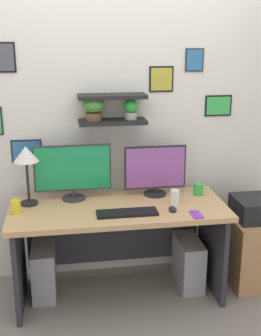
{
  "coord_description": "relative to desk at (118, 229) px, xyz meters",
  "views": [
    {
      "loc": [
        -0.39,
        -3.07,
        2.0
      ],
      "look_at": [
        0.1,
        0.05,
        1.03
      ],
      "focal_mm": 47.41,
      "sensor_mm": 36.0,
      "label": 1
    }
  ],
  "objects": [
    {
      "name": "desk_lamp",
      "position": [
        -0.66,
        0.1,
        0.57
      ],
      "size": [
        0.19,
        0.19,
        0.45
      ],
      "color": "black",
      "rests_on": "desk"
    },
    {
      "name": "ground_plane",
      "position": [
        0.0,
        -0.05,
        -0.54
      ],
      "size": [
        8.0,
        8.0,
        0.0
      ],
      "primitive_type": "plane",
      "color": "gray"
    },
    {
      "name": "cell_phone",
      "position": [
        0.53,
        -0.3,
        0.21
      ],
      "size": [
        0.07,
        0.14,
        0.01
      ],
      "primitive_type": "cube",
      "rotation": [
        0.0,
        0.0,
        0.01
      ],
      "color": "purple",
      "rests_on": "desk"
    },
    {
      "name": "monitor_left",
      "position": [
        -0.33,
        0.16,
        0.44
      ],
      "size": [
        0.59,
        0.18,
        0.43
      ],
      "color": "#2D2D33",
      "rests_on": "desk"
    },
    {
      "name": "pen_cup",
      "position": [
        -0.75,
        -0.06,
        0.26
      ],
      "size": [
        0.07,
        0.07,
        0.1
      ],
      "primitive_type": "cylinder",
      "color": "yellow",
      "rests_on": "desk"
    },
    {
      "name": "keyboard",
      "position": [
        0.04,
        -0.21,
        0.22
      ],
      "size": [
        0.44,
        0.14,
        0.02
      ],
      "primitive_type": "cube",
      "color": "black",
      "rests_on": "desk"
    },
    {
      "name": "printer",
      "position": [
        1.14,
        -0.02,
        0.11
      ],
      "size": [
        0.38,
        0.34,
        0.17
      ],
      "primitive_type": "cube",
      "color": "black",
      "rests_on": "drawer_cabinet"
    },
    {
      "name": "drawer_cabinet",
      "position": [
        1.14,
        -0.02,
        -0.26
      ],
      "size": [
        0.44,
        0.5,
        0.57
      ],
      "primitive_type": "cube",
      "color": "tan",
      "rests_on": "ground"
    },
    {
      "name": "back_wall_assembly",
      "position": [
        -0.0,
        0.38,
        0.81
      ],
      "size": [
        4.4,
        0.24,
        2.7
      ],
      "color": "silver",
      "rests_on": "ground"
    },
    {
      "name": "desk",
      "position": [
        0.0,
        0.0,
        0.0
      ],
      "size": [
        1.63,
        0.68,
        0.75
      ],
      "color": "tan",
      "rests_on": "ground"
    },
    {
      "name": "computer_tower_right",
      "position": [
        0.58,
        0.0,
        -0.34
      ],
      "size": [
        0.18,
        0.4,
        0.4
      ],
      "primitive_type": "cube",
      "color": "#99999E",
      "rests_on": "ground"
    },
    {
      "name": "monitor_right",
      "position": [
        0.33,
        0.16,
        0.41
      ],
      "size": [
        0.49,
        0.18,
        0.4
      ],
      "color": "black",
      "rests_on": "desk"
    },
    {
      "name": "computer_tower_left",
      "position": [
        -0.58,
        0.05,
        -0.34
      ],
      "size": [
        0.18,
        0.4,
        0.41
      ],
      "primitive_type": "cube",
      "color": "#99999E",
      "rests_on": "ground"
    },
    {
      "name": "computer_mouse",
      "position": [
        0.38,
        -0.2,
        0.22
      ],
      "size": [
        0.06,
        0.09,
        0.03
      ],
      "primitive_type": "ellipsoid",
      "color": "black",
      "rests_on": "desk"
    },
    {
      "name": "coffee_mug",
      "position": [
        0.67,
        0.1,
        0.25
      ],
      "size": [
        0.08,
        0.08,
        0.09
      ],
      "primitive_type": "cylinder",
      "color": "green",
      "rests_on": "desk"
    },
    {
      "name": "water_cup",
      "position": [
        0.43,
        -0.06,
        0.26
      ],
      "size": [
        0.07,
        0.07,
        0.11
      ],
      "primitive_type": "cylinder",
      "color": "white",
      "rests_on": "desk"
    }
  ]
}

